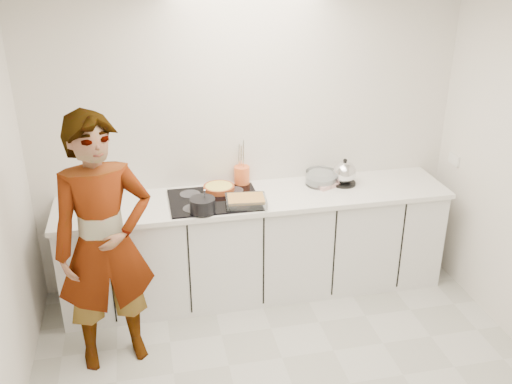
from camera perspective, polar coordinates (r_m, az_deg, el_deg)
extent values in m
cube|color=silver|center=(4.83, -0.78, 5.38)|extent=(3.60, 0.00, 2.60)
cube|color=white|center=(5.30, 19.19, 3.10)|extent=(0.02, 0.15, 0.09)
cube|color=silver|center=(4.89, 0.01, -5.45)|extent=(3.20, 0.58, 0.87)
cube|color=white|center=(4.69, 0.01, -0.61)|extent=(3.24, 0.64, 0.04)
cube|color=black|center=(4.60, -4.20, -0.78)|extent=(0.72, 0.54, 0.01)
cylinder|color=#9F421E|center=(4.75, -3.73, 0.40)|extent=(0.33, 0.33, 0.04)
cylinder|color=#FFEA5E|center=(4.74, -3.73, 0.58)|extent=(0.29, 0.29, 0.01)
cylinder|color=black|center=(4.38, -5.37, -1.31)|extent=(0.24, 0.24, 0.11)
cylinder|color=silver|center=(4.38, -5.17, -0.59)|extent=(0.01, 0.08, 0.17)
cube|color=silver|center=(4.48, -1.01, -0.91)|extent=(0.34, 0.26, 0.06)
cube|color=gold|center=(4.47, -1.01, -0.67)|extent=(0.30, 0.23, 0.02)
cylinder|color=silver|center=(4.90, 6.50, 1.42)|extent=(0.34, 0.34, 0.12)
cylinder|color=white|center=(4.91, 6.49, 1.22)|extent=(0.29, 0.29, 0.06)
cube|color=white|center=(4.89, 7.02, 0.77)|extent=(0.25, 0.22, 0.03)
cylinder|color=black|center=(4.95, 8.75, 0.88)|extent=(0.23, 0.23, 0.02)
sphere|color=silver|center=(4.91, 8.82, 1.93)|extent=(0.22, 0.22, 0.20)
sphere|color=black|center=(4.87, 8.90, 3.12)|extent=(0.04, 0.04, 0.03)
cylinder|color=orange|center=(4.86, -1.42, 1.64)|extent=(0.16, 0.16, 0.17)
imported|color=silver|center=(4.03, -14.91, -5.15)|extent=(0.76, 0.58, 1.87)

